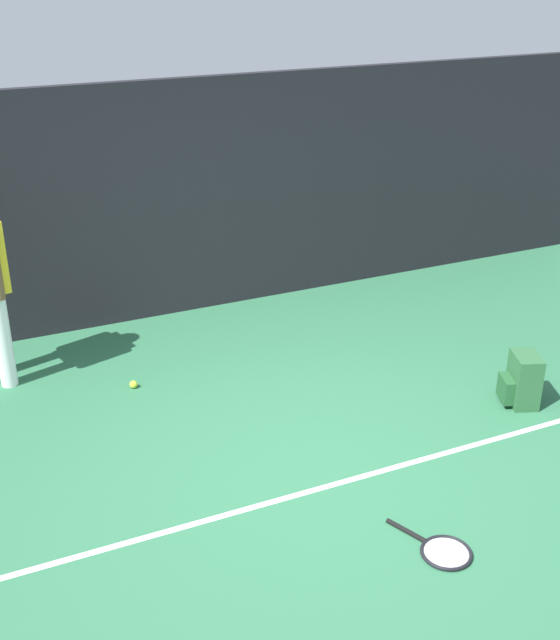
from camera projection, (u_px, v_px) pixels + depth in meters
ground_plane at (303, 467)px, 5.84m from camera, size 12.00×12.00×0.00m
back_fence at (169, 202)px, 7.83m from camera, size 10.00×0.10×2.31m
court_line at (320, 488)px, 5.62m from camera, size 9.00×0.05×0.00m
tennis_racket at (442, 550)px, 5.03m from camera, size 0.42×0.63×0.03m
backpack at (522, 381)px, 6.57m from camera, size 0.35×0.35×0.44m
tennis_ball_near_player at (133, 384)px, 6.87m from camera, size 0.07×0.07×0.07m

